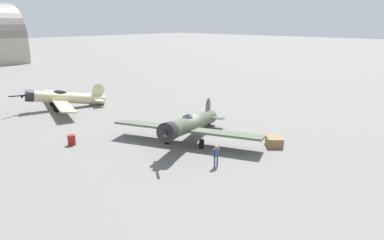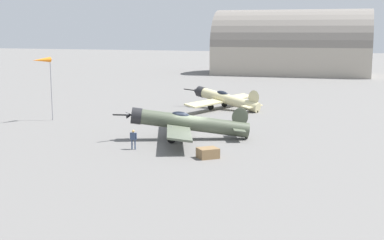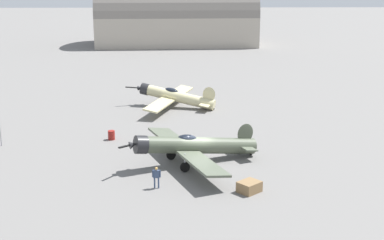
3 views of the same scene
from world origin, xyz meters
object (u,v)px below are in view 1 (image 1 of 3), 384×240
object	(u,v)px
airplane_mid_apron	(64,98)
fuel_drum	(72,140)
ground_crew_mechanic	(216,154)
airplane_foreground	(190,124)
equipment_crate	(274,142)

from	to	relation	value
airplane_mid_apron	fuel_drum	world-z (taller)	airplane_mid_apron
airplane_mid_apron	ground_crew_mechanic	xyz separation A→B (m)	(1.11, 24.56, -0.31)
airplane_foreground	fuel_drum	world-z (taller)	airplane_foreground
equipment_crate	airplane_foreground	bearing A→B (deg)	-56.77
airplane_mid_apron	ground_crew_mechanic	world-z (taller)	airplane_mid_apron
fuel_drum	equipment_crate	bearing A→B (deg)	131.99
ground_crew_mechanic	fuel_drum	bearing A→B (deg)	25.61
airplane_foreground	ground_crew_mechanic	xyz separation A→B (m)	(2.78, 5.25, -0.54)
airplane_foreground	airplane_mid_apron	bearing A→B (deg)	-106.54
airplane_foreground	equipment_crate	world-z (taller)	airplane_foreground
airplane_mid_apron	airplane_foreground	bearing A→B (deg)	113.32
airplane_foreground	equipment_crate	xyz separation A→B (m)	(-4.00, 6.10, -1.15)
equipment_crate	fuel_drum	distance (m)	17.31
ground_crew_mechanic	equipment_crate	world-z (taller)	ground_crew_mechanic
airplane_mid_apron	ground_crew_mechanic	size ratio (longest dim) A/B	7.92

